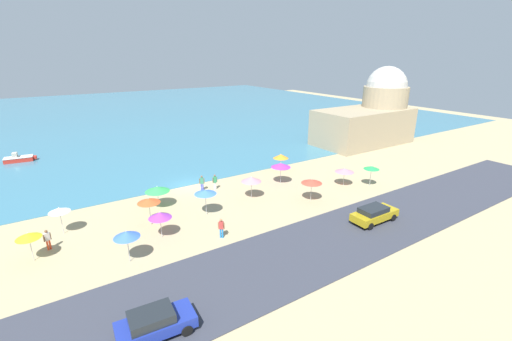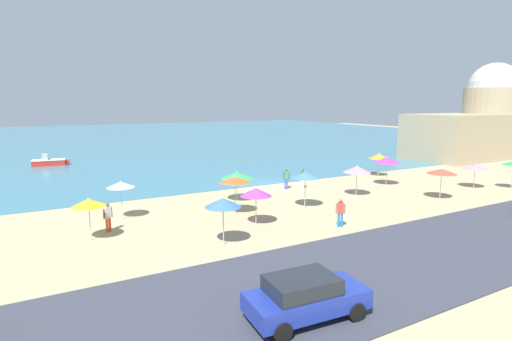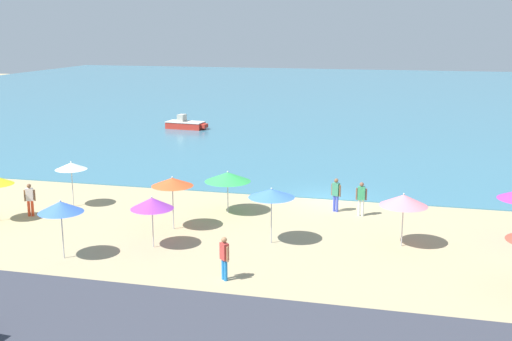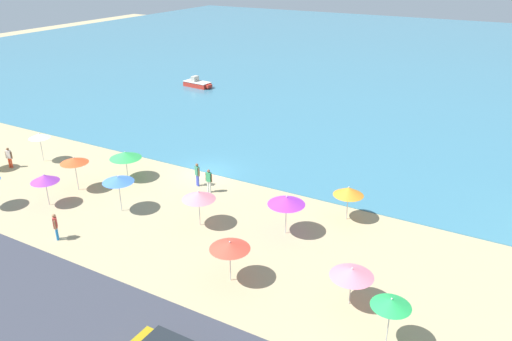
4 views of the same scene
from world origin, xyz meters
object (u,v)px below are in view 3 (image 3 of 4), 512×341
at_px(beach_umbrella_3, 71,166).
at_px(beach_umbrella_11, 152,203).
at_px(bather_0, 361,197).
at_px(beach_umbrella_1, 228,177).
at_px(beach_umbrella_9, 404,200).
at_px(bather_2, 224,256).
at_px(bather_3, 30,198).
at_px(beach_umbrella_10, 172,182).
at_px(bather_1, 336,193).
at_px(skiff_nearshore, 186,124).
at_px(beach_umbrella_6, 61,207).
at_px(beach_umbrella_4, 272,193).

relative_size(beach_umbrella_3, beach_umbrella_11, 1.06).
height_order(beach_umbrella_11, bather_0, beach_umbrella_11).
xyz_separation_m(beach_umbrella_1, beach_umbrella_9, (8.99, -3.11, 0.18)).
distance_m(bather_2, bather_3, 13.46).
xyz_separation_m(beach_umbrella_10, bather_0, (8.58, 4.39, -1.33)).
xyz_separation_m(beach_umbrella_9, bather_1, (-3.54, 4.71, -1.11)).
bearing_deg(skiff_nearshore, beach_umbrella_11, -72.25).
bearing_deg(bather_1, skiff_nearshore, 125.64).
height_order(beach_umbrella_10, bather_3, beach_umbrella_10).
relative_size(beach_umbrella_3, bather_2, 1.43).
bearing_deg(beach_umbrella_6, beach_umbrella_3, 116.92).
distance_m(beach_umbrella_6, bather_3, 7.19).
height_order(beach_umbrella_3, beach_umbrella_6, beach_umbrella_6).
distance_m(beach_umbrella_6, skiff_nearshore, 34.58).
xyz_separation_m(beach_umbrella_3, beach_umbrella_11, (6.85, -5.13, -0.20)).
distance_m(beach_umbrella_10, bather_3, 8.06).
bearing_deg(bather_0, bather_1, 160.53).
bearing_deg(beach_umbrella_6, beach_umbrella_10, 58.01).
bearing_deg(bather_0, skiff_nearshore, 127.17).
height_order(beach_umbrella_4, bather_0, beach_umbrella_4).
distance_m(beach_umbrella_3, bather_0, 15.51).
bearing_deg(beach_umbrella_1, bather_3, -162.58).
bearing_deg(bather_3, skiff_nearshore, 94.18).
bearing_deg(beach_umbrella_1, beach_umbrella_11, -105.68).
bearing_deg(skiff_nearshore, beach_umbrella_1, -65.30).
distance_m(beach_umbrella_1, bather_3, 10.22).
distance_m(beach_umbrella_9, bather_2, 8.72).
xyz_separation_m(beach_umbrella_6, bather_0, (11.63, 9.26, -1.24)).
height_order(beach_umbrella_10, bather_1, beach_umbrella_10).
bearing_deg(beach_umbrella_6, beach_umbrella_1, 59.45).
xyz_separation_m(beach_umbrella_11, skiff_nearshore, (-10.13, 31.63, -1.57)).
relative_size(beach_umbrella_4, beach_umbrella_10, 0.99).
relative_size(bather_1, bather_3, 1.05).
relative_size(beach_umbrella_6, bather_1, 1.42).
height_order(bather_1, bather_3, bather_1).
xyz_separation_m(beach_umbrella_6, skiff_nearshore, (-6.99, 33.82, -1.79)).
bearing_deg(bather_3, beach_umbrella_3, 61.85).
bearing_deg(bather_1, beach_umbrella_10, -146.01).
relative_size(beach_umbrella_3, bather_3, 1.45).
distance_m(beach_umbrella_4, beach_umbrella_9, 5.82).
distance_m(beach_umbrella_3, beach_umbrella_9, 17.66).
distance_m(beach_umbrella_9, skiff_nearshore, 35.54).
bearing_deg(bather_1, beach_umbrella_4, -110.92).
bearing_deg(beach_umbrella_9, bather_1, 126.93).
bearing_deg(bather_3, bather_2, -25.25).
xyz_separation_m(beach_umbrella_6, bather_3, (-4.89, 5.11, -1.29)).
xyz_separation_m(beach_umbrella_10, skiff_nearshore, (-10.03, 28.94, -1.88)).
bearing_deg(beach_umbrella_11, beach_umbrella_10, 91.96).
relative_size(beach_umbrella_6, skiff_nearshore, 0.63).
distance_m(bather_2, skiff_nearshore, 37.29).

